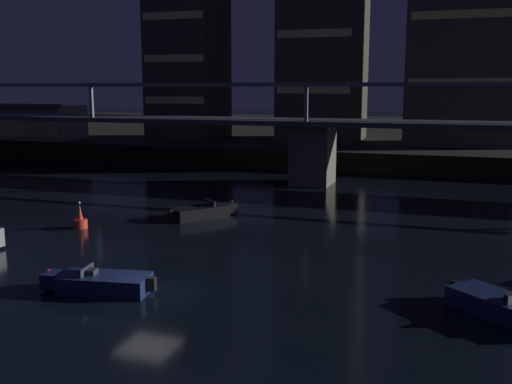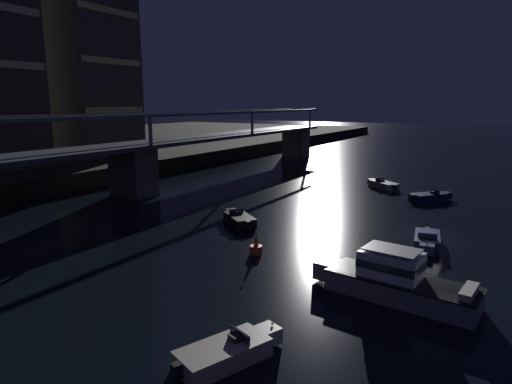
{
  "view_description": "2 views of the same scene",
  "coord_description": "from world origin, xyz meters",
  "px_view_note": "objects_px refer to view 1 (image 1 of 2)",
  "views": [
    {
      "loc": [
        12.5,
        -22.51,
        9.0
      ],
      "look_at": [
        0.24,
        14.52,
        2.16
      ],
      "focal_mm": 42.15,
      "sensor_mm": 36.0,
      "label": 1
    },
    {
      "loc": [
        -35.94,
        -5.4,
        10.62
      ],
      "look_at": [
        -0.85,
        15.25,
        2.31
      ],
      "focal_mm": 30.85,
      "sensor_mm": 36.0,
      "label": 2
    }
  ],
  "objects_px": {
    "river_bridge": "(313,136)",
    "tower_west_low": "(188,38)",
    "speedboat_near_center": "(100,283)",
    "speedboat_mid_right": "(202,212)",
    "channel_buoy": "(80,221)",
    "waterfront_pavilion": "(35,122)",
    "tower_west_tall": "(325,9)",
    "speedboat_mid_left": "(503,307)"
  },
  "relations": [
    {
      "from": "tower_west_low",
      "to": "speedboat_mid_left",
      "type": "bearing_deg",
      "value": -53.79
    },
    {
      "from": "tower_west_low",
      "to": "speedboat_mid_right",
      "type": "relative_size",
      "value": 5.66
    },
    {
      "from": "speedboat_mid_right",
      "to": "channel_buoy",
      "type": "height_order",
      "value": "channel_buoy"
    },
    {
      "from": "waterfront_pavilion",
      "to": "speedboat_mid_left",
      "type": "bearing_deg",
      "value": -37.36
    },
    {
      "from": "speedboat_mid_left",
      "to": "tower_west_tall",
      "type": "bearing_deg",
      "value": 109.58
    },
    {
      "from": "tower_west_tall",
      "to": "speedboat_near_center",
      "type": "distance_m",
      "value": 57.17
    },
    {
      "from": "tower_west_low",
      "to": "speedboat_mid_left",
      "type": "height_order",
      "value": "tower_west_low"
    },
    {
      "from": "tower_west_tall",
      "to": "speedboat_mid_right",
      "type": "height_order",
      "value": "tower_west_tall"
    },
    {
      "from": "tower_west_tall",
      "to": "river_bridge",
      "type": "bearing_deg",
      "value": -80.31
    },
    {
      "from": "tower_west_low",
      "to": "speedboat_near_center",
      "type": "relative_size",
      "value": 5.03
    },
    {
      "from": "speedboat_near_center",
      "to": "speedboat_mid_left",
      "type": "relative_size",
      "value": 1.15
    },
    {
      "from": "river_bridge",
      "to": "speedboat_near_center",
      "type": "height_order",
      "value": "river_bridge"
    },
    {
      "from": "tower_west_tall",
      "to": "speedboat_mid_left",
      "type": "relative_size",
      "value": 7.22
    },
    {
      "from": "tower_west_tall",
      "to": "tower_west_low",
      "type": "bearing_deg",
      "value": -171.71
    },
    {
      "from": "speedboat_near_center",
      "to": "channel_buoy",
      "type": "bearing_deg",
      "value": 128.19
    },
    {
      "from": "river_bridge",
      "to": "channel_buoy",
      "type": "xyz_separation_m",
      "value": [
        -10.13,
        -22.33,
        -4.03
      ]
    },
    {
      "from": "river_bridge",
      "to": "tower_west_tall",
      "type": "distance_m",
      "value": 26.05
    },
    {
      "from": "channel_buoy",
      "to": "waterfront_pavilion",
      "type": "bearing_deg",
      "value": 131.35
    },
    {
      "from": "speedboat_near_center",
      "to": "channel_buoy",
      "type": "distance_m",
      "value": 13.01
    },
    {
      "from": "waterfront_pavilion",
      "to": "speedboat_mid_left",
      "type": "relative_size",
      "value": 2.72
    },
    {
      "from": "speedboat_mid_right",
      "to": "tower_west_low",
      "type": "bearing_deg",
      "value": 115.75
    },
    {
      "from": "speedboat_near_center",
      "to": "speedboat_mid_left",
      "type": "xyz_separation_m",
      "value": [
        16.77,
        2.52,
        0.0
      ]
    },
    {
      "from": "river_bridge",
      "to": "tower_west_low",
      "type": "height_order",
      "value": "tower_west_low"
    },
    {
      "from": "speedboat_mid_left",
      "to": "tower_west_low",
      "type": "bearing_deg",
      "value": 126.21
    },
    {
      "from": "river_bridge",
      "to": "speedboat_mid_right",
      "type": "height_order",
      "value": "river_bridge"
    },
    {
      "from": "river_bridge",
      "to": "waterfront_pavilion",
      "type": "xyz_separation_m",
      "value": [
        -40.26,
        11.91,
        -0.07
      ]
    },
    {
      "from": "speedboat_mid_left",
      "to": "channel_buoy",
      "type": "bearing_deg",
      "value": 162.74
    },
    {
      "from": "tower_west_low",
      "to": "speedboat_near_center",
      "type": "bearing_deg",
      "value": -69.6
    },
    {
      "from": "speedboat_near_center",
      "to": "speedboat_mid_right",
      "type": "height_order",
      "value": "same"
    },
    {
      "from": "speedboat_mid_left",
      "to": "channel_buoy",
      "type": "height_order",
      "value": "channel_buoy"
    },
    {
      "from": "river_bridge",
      "to": "channel_buoy",
      "type": "height_order",
      "value": "river_bridge"
    },
    {
      "from": "speedboat_near_center",
      "to": "speedboat_mid_left",
      "type": "height_order",
      "value": "same"
    },
    {
      "from": "river_bridge",
      "to": "waterfront_pavilion",
      "type": "relative_size",
      "value": 7.5
    },
    {
      "from": "tower_west_low",
      "to": "channel_buoy",
      "type": "distance_m",
      "value": 45.36
    },
    {
      "from": "tower_west_tall",
      "to": "speedboat_mid_right",
      "type": "distance_m",
      "value": 42.57
    },
    {
      "from": "speedboat_mid_right",
      "to": "channel_buoy",
      "type": "bearing_deg",
      "value": -138.65
    },
    {
      "from": "speedboat_mid_left",
      "to": "speedboat_mid_right",
      "type": "distance_m",
      "value": 22.8
    },
    {
      "from": "river_bridge",
      "to": "channel_buoy",
      "type": "relative_size",
      "value": 52.82
    },
    {
      "from": "waterfront_pavilion",
      "to": "tower_west_low",
      "type": "bearing_deg",
      "value": 20.72
    },
    {
      "from": "tower_west_low",
      "to": "waterfront_pavilion",
      "type": "xyz_separation_m",
      "value": [
        -18.98,
        -7.18,
        -10.78
      ]
    },
    {
      "from": "tower_west_low",
      "to": "tower_west_tall",
      "type": "xyz_separation_m",
      "value": [
        17.59,
        2.56,
        3.3
      ]
    },
    {
      "from": "river_bridge",
      "to": "speedboat_near_center",
      "type": "xyz_separation_m",
      "value": [
        -2.08,
        -32.55,
        -4.09
      ]
    }
  ]
}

